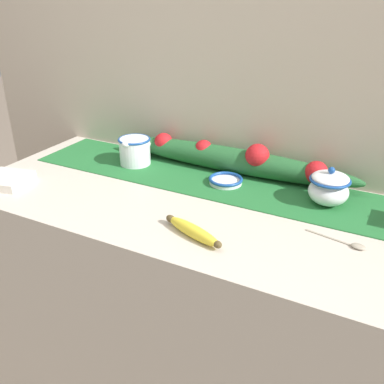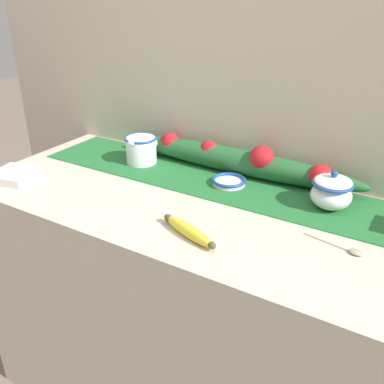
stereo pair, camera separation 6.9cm
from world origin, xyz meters
The scene contains 10 objects.
countertop centered at (0.00, 0.00, 0.44)m, with size 1.46×0.61×0.88m, color beige.
back_wall centered at (0.00, 0.33, 1.20)m, with size 2.26×0.04×2.40m, color beige.
table_runner centered at (0.00, 0.16, 0.88)m, with size 1.34×0.27×0.00m, color #236B33.
cream_pitcher centered at (-0.33, 0.16, 0.94)m, with size 0.11×0.13×0.10m.
sugar_bowl centered at (0.35, 0.16, 0.94)m, with size 0.12×0.12×0.12m.
small_dish centered at (0.03, 0.15, 0.90)m, with size 0.11×0.11×0.02m.
banana centered at (0.08, -0.18, 0.90)m, with size 0.19×0.09×0.03m.
spoon centered at (0.46, -0.04, 0.89)m, with size 0.16×0.05×0.01m.
napkin_stack centered at (-0.60, -0.17, 0.90)m, with size 0.13×0.13×0.03m, color silver.
poinsettia_garland centered at (0.01, 0.25, 0.93)m, with size 0.89×0.10×0.12m.
Camera 2 is at (0.57, -0.98, 1.47)m, focal length 40.00 mm.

